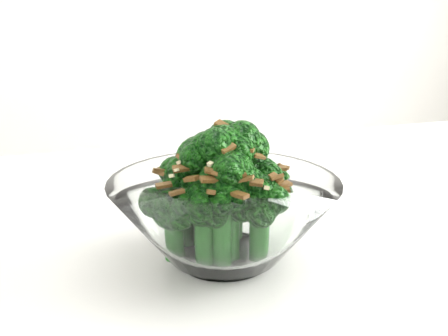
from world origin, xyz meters
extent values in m
cube|color=white|center=(-0.06, 0.06, 0.73)|extent=(1.27, 0.91, 0.04)
cylinder|color=white|center=(0.45, 0.45, 0.35)|extent=(0.04, 0.04, 0.71)
cylinder|color=white|center=(-0.07, 0.05, 0.75)|extent=(0.08, 0.08, 0.01)
cylinder|color=#1C5B18|center=(-0.07, 0.05, 0.80)|extent=(0.02, 0.02, 0.07)
sphere|color=#175B11|center=(-0.07, 0.05, 0.85)|extent=(0.04, 0.04, 0.04)
cylinder|color=#1C5B18|center=(-0.06, 0.06, 0.79)|extent=(0.02, 0.02, 0.07)
sphere|color=#175B11|center=(-0.06, 0.06, 0.84)|extent=(0.04, 0.04, 0.04)
cylinder|color=#1C5B18|center=(-0.09, 0.06, 0.79)|extent=(0.02, 0.02, 0.06)
sphere|color=#175B11|center=(-0.09, 0.06, 0.84)|extent=(0.04, 0.04, 0.04)
cylinder|color=#1C5B18|center=(-0.07, 0.03, 0.79)|extent=(0.02, 0.02, 0.06)
sphere|color=#175B11|center=(-0.07, 0.03, 0.83)|extent=(0.04, 0.04, 0.04)
cylinder|color=#1C5B18|center=(-0.04, 0.05, 0.79)|extent=(0.02, 0.02, 0.05)
sphere|color=#175B11|center=(-0.04, 0.05, 0.82)|extent=(0.04, 0.04, 0.04)
cylinder|color=#1C5B18|center=(-0.10, 0.06, 0.78)|extent=(0.02, 0.02, 0.05)
sphere|color=#175B11|center=(-0.10, 0.06, 0.82)|extent=(0.04, 0.04, 0.04)
cylinder|color=#1C5B18|center=(-0.05, 0.02, 0.78)|extent=(0.02, 0.02, 0.04)
sphere|color=#175B11|center=(-0.05, 0.02, 0.81)|extent=(0.04, 0.04, 0.04)
cylinder|color=#1C5B18|center=(-0.09, 0.02, 0.78)|extent=(0.02, 0.02, 0.04)
sphere|color=#175B11|center=(-0.09, 0.02, 0.81)|extent=(0.04, 0.04, 0.04)
cylinder|color=#1C5B18|center=(-0.03, 0.07, 0.78)|extent=(0.02, 0.02, 0.04)
sphere|color=#175B11|center=(-0.03, 0.07, 0.81)|extent=(0.03, 0.03, 0.03)
cylinder|color=#1C5B18|center=(-0.11, 0.04, 0.78)|extent=(0.02, 0.02, 0.03)
sphere|color=#175B11|center=(-0.11, 0.04, 0.80)|extent=(0.04, 0.04, 0.04)
cylinder|color=#1C5B18|center=(-0.07, 0.09, 0.78)|extent=(0.02, 0.02, 0.04)
sphere|color=#175B11|center=(-0.07, 0.09, 0.81)|extent=(0.03, 0.03, 0.03)
cylinder|color=#1C5B18|center=(-0.08, 0.02, 0.79)|extent=(0.02, 0.02, 0.05)
sphere|color=#175B11|center=(-0.08, 0.02, 0.82)|extent=(0.03, 0.03, 0.03)
cube|color=brown|center=(-0.07, 0.01, 0.84)|extent=(0.01, 0.01, 0.01)
cube|color=brown|center=(-0.09, 0.02, 0.84)|extent=(0.01, 0.01, 0.01)
cube|color=brown|center=(-0.12, 0.06, 0.83)|extent=(0.01, 0.01, 0.01)
cube|color=brown|center=(-0.05, 0.03, 0.84)|extent=(0.01, 0.01, 0.01)
cube|color=brown|center=(-0.06, 0.03, 0.85)|extent=(0.01, 0.01, 0.00)
cube|color=brown|center=(-0.04, 0.01, 0.83)|extent=(0.01, 0.01, 0.01)
cube|color=brown|center=(-0.09, 0.06, 0.85)|extent=(0.01, 0.01, 0.00)
cube|color=brown|center=(-0.04, 0.07, 0.84)|extent=(0.01, 0.01, 0.01)
cube|color=brown|center=(-0.02, 0.05, 0.83)|extent=(0.01, 0.01, 0.01)
cube|color=brown|center=(-0.10, 0.02, 0.83)|extent=(0.01, 0.01, 0.01)
cube|color=brown|center=(-0.12, 0.07, 0.83)|extent=(0.01, 0.01, 0.00)
cube|color=brown|center=(-0.08, 0.10, 0.83)|extent=(0.01, 0.01, 0.01)
cube|color=brown|center=(-0.08, 0.05, 0.86)|extent=(0.01, 0.01, 0.01)
cube|color=brown|center=(-0.09, 0.01, 0.84)|extent=(0.01, 0.01, 0.01)
cube|color=brown|center=(-0.02, 0.05, 0.83)|extent=(0.01, 0.01, 0.01)
cube|color=brown|center=(-0.04, 0.07, 0.84)|extent=(0.01, 0.01, 0.01)
cube|color=brown|center=(-0.03, 0.01, 0.83)|extent=(0.01, 0.01, 0.00)
cube|color=brown|center=(-0.04, 0.05, 0.84)|extent=(0.01, 0.01, 0.01)
cube|color=brown|center=(-0.07, 0.06, 0.86)|extent=(0.01, 0.01, 0.01)
cube|color=brown|center=(-0.09, 0.01, 0.84)|extent=(0.01, 0.01, 0.01)
cube|color=brown|center=(-0.04, 0.01, 0.82)|extent=(0.01, 0.01, 0.00)
cube|color=brown|center=(-0.09, 0.06, 0.85)|extent=(0.01, 0.01, 0.01)
cube|color=brown|center=(-0.07, 0.05, 0.87)|extent=(0.01, 0.01, 0.01)
cube|color=brown|center=(-0.07, -0.01, 0.83)|extent=(0.01, 0.01, 0.00)
cube|color=brown|center=(-0.08, 0.09, 0.83)|extent=(0.01, 0.01, 0.01)
cube|color=brown|center=(-0.07, 0.03, 0.85)|extent=(0.01, 0.01, 0.01)
cube|color=brown|center=(-0.11, 0.02, 0.82)|extent=(0.01, 0.01, 0.01)
cube|color=brown|center=(-0.05, 0.06, 0.85)|extent=(0.01, 0.01, 0.01)
cube|color=brown|center=(-0.12, 0.06, 0.83)|extent=(0.01, 0.01, 0.01)
cube|color=brown|center=(-0.06, 0.00, 0.83)|extent=(0.01, 0.01, 0.00)
cube|color=brown|center=(-0.05, 0.05, 0.85)|extent=(0.01, 0.01, 0.01)
cube|color=brown|center=(-0.03, 0.08, 0.83)|extent=(0.01, 0.01, 0.01)
cube|color=brown|center=(-0.10, 0.09, 0.82)|extent=(0.01, 0.01, 0.01)
cube|color=brown|center=(-0.09, 0.07, 0.85)|extent=(0.01, 0.01, 0.00)
cube|color=brown|center=(-0.04, 0.02, 0.83)|extent=(0.01, 0.01, 0.01)
cube|color=brown|center=(-0.11, 0.04, 0.84)|extent=(0.01, 0.01, 0.01)
cube|color=brown|center=(-0.06, 0.04, 0.85)|extent=(0.01, 0.01, 0.01)
cube|color=brown|center=(-0.10, 0.06, 0.84)|extent=(0.01, 0.02, 0.01)
cube|color=brown|center=(-0.09, 0.00, 0.83)|extent=(0.01, 0.01, 0.01)
cube|color=brown|center=(-0.07, 0.02, 0.85)|extent=(0.01, 0.01, 0.00)
cube|color=brown|center=(-0.03, 0.04, 0.83)|extent=(0.01, 0.01, 0.00)
cube|color=brown|center=(-0.09, 0.01, 0.84)|extent=(0.01, 0.01, 0.01)
cube|color=brown|center=(-0.09, 0.10, 0.83)|extent=(0.01, 0.01, 0.01)
cube|color=brown|center=(-0.06, 0.07, 0.85)|extent=(0.01, 0.01, 0.01)
cube|color=brown|center=(-0.07, 0.00, 0.84)|extent=(0.01, 0.01, 0.01)
cube|color=brown|center=(-0.09, 0.06, 0.85)|extent=(0.01, 0.01, 0.00)
cube|color=brown|center=(-0.04, 0.07, 0.84)|extent=(0.01, 0.01, 0.01)
cube|color=brown|center=(-0.08, 0.09, 0.83)|extent=(0.01, 0.01, 0.01)
cube|color=brown|center=(-0.08, 0.09, 0.83)|extent=(0.01, 0.01, 0.01)
cube|color=brown|center=(-0.03, 0.07, 0.83)|extent=(0.01, 0.01, 0.01)
cube|color=brown|center=(-0.07, 0.07, 0.85)|extent=(0.01, 0.01, 0.00)
cube|color=brown|center=(-0.10, 0.05, 0.84)|extent=(0.01, 0.01, 0.01)
cube|color=brown|center=(-0.07, 0.01, 0.84)|extent=(0.01, 0.01, 0.01)
cube|color=brown|center=(-0.12, 0.04, 0.82)|extent=(0.01, 0.01, 0.00)
cube|color=beige|center=(-0.10, 0.03, 0.84)|extent=(0.00, 0.00, 0.00)
cube|color=beige|center=(-0.07, 0.01, 0.84)|extent=(0.01, 0.00, 0.00)
cube|color=beige|center=(-0.05, 0.06, 0.85)|extent=(0.01, 0.01, 0.00)
cube|color=beige|center=(-0.09, 0.02, 0.84)|extent=(0.01, 0.01, 0.00)
cube|color=beige|center=(-0.04, 0.08, 0.83)|extent=(0.01, 0.01, 0.00)
cube|color=beige|center=(-0.04, 0.04, 0.85)|extent=(0.00, 0.00, 0.00)
cube|color=beige|center=(-0.05, 0.07, 0.84)|extent=(0.00, 0.00, 0.00)
cube|color=beige|center=(-0.04, 0.08, 0.83)|extent=(0.01, 0.01, 0.00)
cube|color=beige|center=(-0.10, 0.05, 0.85)|extent=(0.01, 0.01, 0.00)
cube|color=beige|center=(-0.11, 0.06, 0.84)|extent=(0.00, 0.00, 0.00)
cube|color=beige|center=(-0.06, 0.09, 0.84)|extent=(0.00, 0.00, 0.00)
cube|color=beige|center=(-0.07, 0.01, 0.84)|extent=(0.01, 0.01, 0.00)
cube|color=beige|center=(-0.12, 0.03, 0.83)|extent=(0.01, 0.01, 0.00)
cube|color=beige|center=(-0.06, 0.07, 0.85)|extent=(0.01, 0.01, 0.00)
cube|color=beige|center=(-0.10, 0.05, 0.84)|extent=(0.00, 0.00, 0.00)
cube|color=beige|center=(-0.11, 0.04, 0.84)|extent=(0.01, 0.01, 0.00)
cube|color=beige|center=(-0.05, 0.00, 0.83)|extent=(0.01, 0.01, 0.01)
cube|color=beige|center=(-0.10, 0.07, 0.84)|extent=(0.00, 0.00, 0.00)
cube|color=beige|center=(-0.09, 0.08, 0.84)|extent=(0.00, 0.00, 0.00)
cube|color=beige|center=(-0.05, 0.09, 0.83)|extent=(0.01, 0.01, 0.00)
cube|color=beige|center=(-0.07, 0.02, 0.84)|extent=(0.00, 0.00, 0.00)
cube|color=beige|center=(-0.11, 0.07, 0.83)|extent=(0.00, 0.00, 0.00)
cube|color=beige|center=(-0.11, 0.06, 0.84)|extent=(0.00, 0.00, 0.00)
cube|color=beige|center=(-0.11, 0.03, 0.84)|extent=(0.00, 0.00, 0.00)
cube|color=beige|center=(-0.05, 0.09, 0.83)|extent=(0.00, 0.00, 0.00)
cube|color=beige|center=(-0.09, 0.05, 0.86)|extent=(0.01, 0.01, 0.00)
camera|label=1|loc=(-0.16, -0.33, 0.95)|focal=40.00mm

